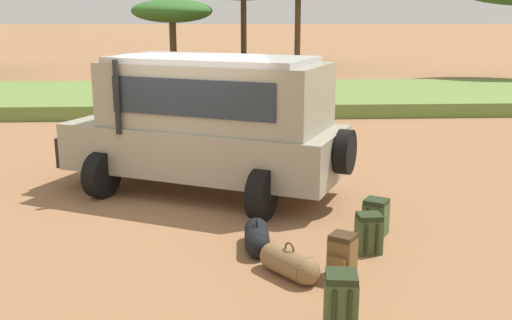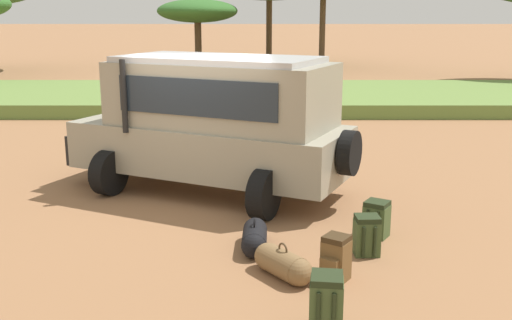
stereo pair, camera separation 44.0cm
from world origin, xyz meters
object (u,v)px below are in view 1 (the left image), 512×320
object	(u,v)px
backpack_near_rear_wheel	(376,217)
acacia_tree_centre_back	(172,11)
backpack_outermost	(368,233)
duffel_bag_soft_canvas	(257,237)
duffel_bag_low_black_case	(289,263)
backpack_beside_front_wheel	(342,257)
safari_vehicle	(208,122)
backpack_cluster_center	(341,303)

from	to	relation	value
backpack_near_rear_wheel	acacia_tree_centre_back	bearing A→B (deg)	100.43
backpack_outermost	duffel_bag_soft_canvas	size ratio (longest dim) A/B	0.57
duffel_bag_low_black_case	backpack_outermost	bearing A→B (deg)	32.12
backpack_beside_front_wheel	backpack_outermost	distance (m)	0.95
safari_vehicle	backpack_near_rear_wheel	size ratio (longest dim) A/B	9.99
safari_vehicle	backpack_cluster_center	distance (m)	5.26
duffel_bag_soft_canvas	duffel_bag_low_black_case	bearing A→B (deg)	-68.84
backpack_cluster_center	duffel_bag_soft_canvas	xyz separation A→B (m)	(-0.73, 2.23, -0.14)
backpack_near_rear_wheel	acacia_tree_centre_back	xyz separation A→B (m)	(-5.24, 28.43, 2.96)
backpack_outermost	acacia_tree_centre_back	size ratio (longest dim) A/B	0.11
safari_vehicle	backpack_near_rear_wheel	world-z (taller)	safari_vehicle
backpack_cluster_center	duffel_bag_soft_canvas	bearing A→B (deg)	108.05
backpack_beside_front_wheel	duffel_bag_low_black_case	xyz separation A→B (m)	(-0.64, 0.07, -0.10)
backpack_beside_front_wheel	backpack_near_rear_wheel	size ratio (longest dim) A/B	1.05
backpack_beside_front_wheel	backpack_outermost	bearing A→B (deg)	56.98
acacia_tree_centre_back	safari_vehicle	bearing A→B (deg)	-84.00
backpack_near_rear_wheel	duffel_bag_low_black_case	distance (m)	1.99
acacia_tree_centre_back	backpack_outermost	bearing A→B (deg)	-80.31
safari_vehicle	duffel_bag_low_black_case	world-z (taller)	safari_vehicle
safari_vehicle	duffel_bag_low_black_case	size ratio (longest dim) A/B	6.54
backpack_beside_front_wheel	backpack_near_rear_wheel	distance (m)	1.66
safari_vehicle	duffel_bag_soft_canvas	distance (m)	3.04
backpack_cluster_center	backpack_outermost	bearing A→B (deg)	69.31
backpack_beside_front_wheel	duffel_bag_soft_canvas	bearing A→B (deg)	135.29
safari_vehicle	duffel_bag_soft_canvas	world-z (taller)	safari_vehicle
backpack_cluster_center	duffel_bag_low_black_case	bearing A→B (deg)	105.87
backpack_beside_front_wheel	safari_vehicle	bearing A→B (deg)	114.62
backpack_near_rear_wheel	safari_vehicle	bearing A→B (deg)	137.89
backpack_near_rear_wheel	duffel_bag_soft_canvas	size ratio (longest dim) A/B	0.56
backpack_outermost	acacia_tree_centre_back	world-z (taller)	acacia_tree_centre_back
duffel_bag_low_black_case	backpack_cluster_center	bearing A→B (deg)	-74.13
backpack_outermost	duffel_bag_soft_canvas	world-z (taller)	backpack_outermost
backpack_beside_front_wheel	backpack_outermost	xyz separation A→B (m)	(0.52, 0.80, -0.01)
backpack_cluster_center	backpack_outermost	xyz separation A→B (m)	(0.78, 2.06, -0.05)
backpack_beside_front_wheel	duffel_bag_low_black_case	bearing A→B (deg)	173.45
backpack_near_rear_wheel	duffel_bag_low_black_case	bearing A→B (deg)	-135.71
backpack_outermost	duffel_bag_low_black_case	xyz separation A→B (m)	(-1.16, -0.73, -0.09)
backpack_beside_front_wheel	duffel_bag_low_black_case	world-z (taller)	backpack_beside_front_wheel
acacia_tree_centre_back	backpack_near_rear_wheel	bearing A→B (deg)	-79.57
backpack_beside_front_wheel	backpack_cluster_center	xyz separation A→B (m)	(-0.26, -1.26, 0.04)
backpack_cluster_center	acacia_tree_centre_back	size ratio (longest dim) A/B	0.13
safari_vehicle	acacia_tree_centre_back	world-z (taller)	acacia_tree_centre_back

